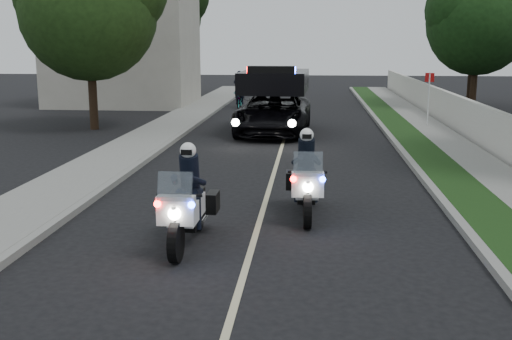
{
  "coord_description": "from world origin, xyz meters",
  "views": [
    {
      "loc": [
        1.05,
        -9.64,
        3.7
      ],
      "look_at": [
        -0.12,
        3.17,
        1.0
      ],
      "focal_mm": 43.03,
      "sensor_mm": 36.0,
      "label": 1
    }
  ],
  "objects": [
    {
      "name": "police_suv",
      "position": [
        -0.5,
        15.34,
        0.0
      ],
      "size": [
        3.02,
        6.2,
        2.97
      ],
      "primitive_type": "imported",
      "rotation": [
        0.0,
        0.0,
        -0.03
      ],
      "color": "black",
      "rests_on": "ground"
    },
    {
      "name": "cyclist",
      "position": [
        -3.07,
        25.11,
        0.0
      ],
      "size": [
        0.72,
        0.52,
        1.89
      ],
      "primitive_type": "imported",
      "rotation": [
        0.0,
        0.0,
        3.04
      ],
      "color": "black",
      "rests_on": "ground"
    },
    {
      "name": "tree_right_e",
      "position": [
        10.28,
        27.52,
        0.0
      ],
      "size": [
        6.88,
        6.88,
        9.25
      ],
      "primitive_type": null,
      "rotation": [
        0.0,
        0.0,
        -0.28
      ],
      "color": "black",
      "rests_on": "ground"
    },
    {
      "name": "bicycle",
      "position": [
        -3.07,
        25.11,
        0.0
      ],
      "size": [
        0.6,
        1.7,
        0.89
      ],
      "primitive_type": "imported",
      "rotation": [
        0.0,
        0.0,
        -0.0
      ],
      "color": "black",
      "rests_on": "ground"
    },
    {
      "name": "tree_left_far",
      "position": [
        -9.31,
        30.01,
        0.0
      ],
      "size": [
        8.52,
        8.52,
        10.88
      ],
      "primitive_type": null,
      "rotation": [
        0.0,
        0.0,
        0.39
      ],
      "color": "black",
      "rests_on": "ground"
    },
    {
      "name": "ground",
      "position": [
        0.0,
        0.0,
        0.0
      ],
      "size": [
        120.0,
        120.0,
        0.0
      ],
      "primitive_type": "plane",
      "color": "black",
      "rests_on": "ground"
    },
    {
      "name": "police_moto_right",
      "position": [
        0.96,
        3.24,
        0.0
      ],
      "size": [
        0.87,
        2.26,
        1.89
      ],
      "primitive_type": null,
      "rotation": [
        0.0,
        0.0,
        0.04
      ],
      "color": "silver",
      "rests_on": "ground"
    },
    {
      "name": "lane_marking",
      "position": [
        0.0,
        10.0,
        0.0
      ],
      "size": [
        0.12,
        50.0,
        0.01
      ],
      "primitive_type": "cube",
      "color": "#BFB78C",
      "rests_on": "ground"
    },
    {
      "name": "property_wall",
      "position": [
        7.1,
        10.0,
        0.75
      ],
      "size": [
        0.22,
        60.0,
        1.5
      ],
      "primitive_type": "cube",
      "color": "beige",
      "rests_on": "ground"
    },
    {
      "name": "tree_left_near",
      "position": [
        -8.26,
        15.81,
        0.0
      ],
      "size": [
        7.07,
        7.07,
        9.51
      ],
      "primitive_type": null,
      "rotation": [
        0.0,
        0.0,
        -0.28
      ],
      "color": "#204015",
      "rests_on": "ground"
    },
    {
      "name": "sign_post",
      "position": [
        6.0,
        17.13,
        0.0
      ],
      "size": [
        0.47,
        0.47,
        2.48
      ],
      "primitive_type": null,
      "rotation": [
        0.0,
        0.0,
        -0.25
      ],
      "color": "red",
      "rests_on": "ground"
    },
    {
      "name": "curb_right",
      "position": [
        4.1,
        10.0,
        0.07
      ],
      "size": [
        0.2,
        60.0,
        0.15
      ],
      "primitive_type": "cube",
      "color": "gray",
      "rests_on": "ground"
    },
    {
      "name": "sidewalk_left",
      "position": [
        -5.2,
        10.0,
        0.08
      ],
      "size": [
        2.0,
        60.0,
        0.16
      ],
      "primitive_type": "cube",
      "color": "gray",
      "rests_on": "ground"
    },
    {
      "name": "police_moto_left",
      "position": [
        -1.2,
        1.09,
        0.0
      ],
      "size": [
        0.82,
        2.25,
        1.9
      ],
      "primitive_type": null,
      "rotation": [
        0.0,
        0.0,
        -0.02
      ],
      "color": "silver",
      "rests_on": "ground"
    },
    {
      "name": "building_far",
      "position": [
        -10.0,
        26.0,
        3.5
      ],
      "size": [
        8.0,
        6.0,
        7.0
      ],
      "primitive_type": "cube",
      "color": "#A8A396",
      "rests_on": "ground"
    },
    {
      "name": "sidewalk_right",
      "position": [
        6.1,
        10.0,
        0.08
      ],
      "size": [
        1.4,
        60.0,
        0.16
      ],
      "primitive_type": "cube",
      "color": "gray",
      "rests_on": "ground"
    },
    {
      "name": "grass_verge",
      "position": [
        4.8,
        10.0,
        0.08
      ],
      "size": [
        1.2,
        60.0,
        0.16
      ],
      "primitive_type": "cube",
      "color": "#193814",
      "rests_on": "ground"
    },
    {
      "name": "curb_left",
      "position": [
        -4.1,
        10.0,
        0.07
      ],
      "size": [
        0.2,
        60.0,
        0.15
      ],
      "primitive_type": "cube",
      "color": "gray",
      "rests_on": "ground"
    },
    {
      "name": "tree_right_d",
      "position": [
        9.73,
        24.65,
        0.0
      ],
      "size": [
        5.51,
        5.51,
        8.83
      ],
      "primitive_type": null,
      "rotation": [
        0.0,
        0.0,
        0.04
      ],
      "color": "#163712",
      "rests_on": "ground"
    }
  ]
}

